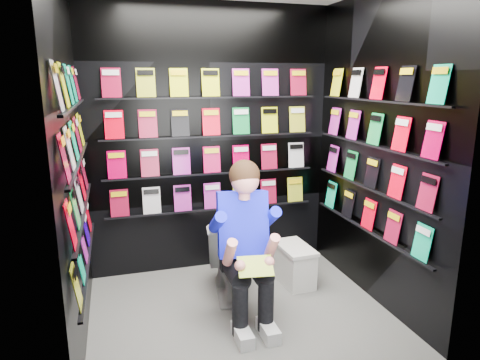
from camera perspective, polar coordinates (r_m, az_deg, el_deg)
name	(u,v)px	position (r m, az deg, el deg)	size (l,w,h in m)	color
floor	(240,312)	(3.72, -0.03, -17.24)	(2.40, 2.40, 0.00)	slate
wall_back	(211,141)	(4.21, -3.91, 5.22)	(2.40, 0.04, 2.60)	black
wall_front	(292,191)	(2.34, 6.94, -1.52)	(2.40, 0.04, 2.60)	black
wall_left	(72,168)	(3.14, -21.52, 1.48)	(0.04, 2.00, 2.60)	black
wall_right	(377,151)	(3.77, 17.76, 3.64)	(0.04, 2.00, 2.60)	black
comics_back	(211,141)	(4.18, -3.82, 5.23)	(2.10, 0.06, 1.37)	#C40044
comics_left	(76,167)	(3.14, -20.98, 1.61)	(0.06, 1.70, 1.37)	#C40044
comics_right	(374,151)	(3.76, 17.38, 3.70)	(0.06, 1.70, 1.37)	#C40044
toilet	(229,255)	(3.87, -1.45, -9.92)	(0.42, 0.75, 0.73)	white
longbox	(294,266)	(4.16, 7.26, -11.30)	(0.25, 0.45, 0.34)	silver
longbox_lid	(295,248)	(4.08, 7.34, -8.94)	(0.27, 0.47, 0.03)	silver
reader	(241,225)	(3.38, 0.20, -6.03)	(0.53, 0.77, 1.42)	#1618E6
held_comic	(255,266)	(3.14, 2.07, -11.42)	(0.26, 0.01, 0.18)	#25931D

